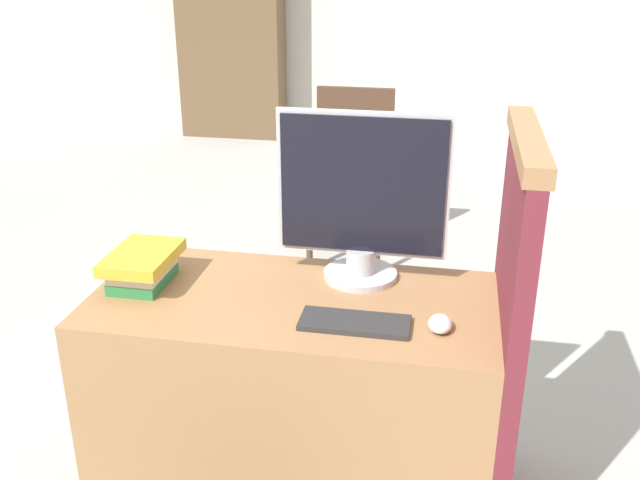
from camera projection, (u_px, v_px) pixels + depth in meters
The scene contains 8 objects.
desk at pixel (294, 402), 2.24m from camera, with size 1.19×0.59×0.73m.
carrel_divider at pixel (505, 342), 2.05m from camera, with size 0.07×0.65×1.25m.
monitor at pixel (362, 200), 2.13m from camera, with size 0.52×0.23×0.52m.
keyboard at pixel (355, 323), 1.94m from camera, with size 0.30×0.12×0.02m.
mouse at pixel (440, 324), 1.91m from camera, with size 0.07×0.09×0.04m.
book_stack at pixel (142, 266), 2.16m from camera, with size 0.18×0.26×0.11m.
far_chair at pixel (352, 168), 4.05m from camera, with size 0.44×0.44×0.96m.
bookshelf_far at pixel (231, 43), 6.54m from camera, with size 0.95×0.32×1.72m.
Camera 1 is at (0.43, -1.53, 1.70)m, focal length 40.00 mm.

